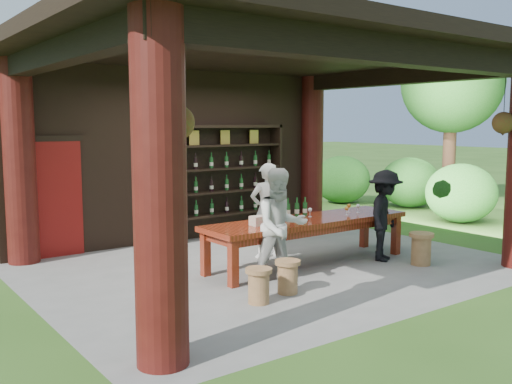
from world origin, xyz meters
TOP-DOWN VIEW (x-y plane):
  - ground at (0.00, 0.00)m, footprint 90.00×90.00m
  - pavilion at (-0.01, 0.43)m, footprint 7.50×6.00m
  - wine_shelf at (0.77, 2.45)m, footprint 2.55×0.39m
  - tasting_table at (0.53, -0.30)m, footprint 3.66×0.94m
  - stool_near_left at (-0.75, -1.34)m, footprint 0.34×0.34m
  - stool_near_right at (1.98, -1.41)m, footprint 0.40×0.40m
  - stool_far_left at (-1.32, -1.46)m, footprint 0.34×0.34m
  - host at (0.27, 0.47)m, footprint 0.66×0.51m
  - guest_woman at (-0.53, -0.91)m, footprint 0.93×0.81m
  - guest_man at (1.73, -0.85)m, footprint 1.13×0.97m
  - table_bottles at (0.54, 0.00)m, footprint 0.39×0.14m
  - table_glasses at (1.27, -0.30)m, footprint 1.02×0.31m
  - napkin_basket at (-0.47, -0.32)m, footprint 0.26×0.18m
  - shrubs at (2.79, 1.07)m, footprint 15.45×9.42m
  - trees at (3.89, 1.52)m, footprint 21.13×11.80m

SIDE VIEW (x-z plane):
  - ground at x=0.00m, z-range 0.00..0.00m
  - stool_near_left at x=-0.75m, z-range 0.01..0.47m
  - stool_far_left at x=-1.32m, z-range 0.01..0.47m
  - stool_near_right at x=1.98m, z-range 0.02..0.54m
  - shrubs at x=2.79m, z-range -0.12..1.24m
  - tasting_table at x=0.53m, z-range 0.26..1.01m
  - guest_man at x=1.73m, z-range 0.00..1.52m
  - host at x=0.27m, z-range 0.00..1.61m
  - napkin_basket at x=-0.47m, z-range 0.75..0.89m
  - table_glasses at x=1.27m, z-range 0.75..0.90m
  - guest_woman at x=-0.53m, z-range 0.00..1.65m
  - table_bottles at x=0.54m, z-range 0.75..1.06m
  - wine_shelf at x=0.77m, z-range 0.00..2.25m
  - pavilion at x=-0.01m, z-range 0.33..3.93m
  - trees at x=3.89m, z-range 0.97..5.77m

